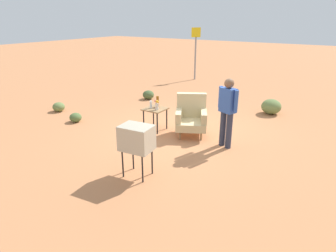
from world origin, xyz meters
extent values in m
plane|color=#C17A4C|center=(0.00, 0.00, 0.00)|extent=(60.00, 60.00, 0.00)
cylinder|color=#937047|center=(0.17, -0.48, 0.11)|extent=(0.05, 0.05, 0.22)
cylinder|color=#937047|center=(0.64, -0.23, 0.11)|extent=(0.05, 0.05, 0.22)
cylinder|color=#937047|center=(-0.08, -0.02, 0.11)|extent=(0.05, 0.05, 0.22)
cylinder|color=#937047|center=(0.38, 0.24, 0.11)|extent=(0.05, 0.05, 0.22)
cube|color=#CCB784|center=(0.28, -0.12, 0.32)|extent=(1.03, 1.03, 0.20)
cube|color=#CCB784|center=(0.12, 0.16, 0.74)|extent=(0.74, 0.50, 0.64)
cube|color=#CCB784|center=(0.00, -0.28, 0.55)|extent=(0.45, 0.67, 0.26)
cube|color=#CCB784|center=(0.56, 0.03, 0.55)|extent=(0.45, 0.67, 0.26)
cylinder|color=black|center=(-0.97, -0.49, 0.29)|extent=(0.04, 0.04, 0.58)
cylinder|color=black|center=(-0.52, -0.49, 0.29)|extent=(0.04, 0.04, 0.58)
cylinder|color=black|center=(-0.97, -0.04, 0.29)|extent=(0.04, 0.04, 0.58)
cylinder|color=black|center=(-0.52, -0.04, 0.29)|extent=(0.04, 0.04, 0.58)
cube|color=#937047|center=(-0.75, -0.27, 0.60)|extent=(0.56, 0.56, 0.03)
cylinder|color=black|center=(0.61, -2.26, 0.28)|extent=(0.03, 0.03, 0.55)
cylinder|color=black|center=(0.17, -2.31, 0.28)|extent=(0.03, 0.03, 0.55)
cylinder|color=black|center=(0.65, -2.62, 0.28)|extent=(0.03, 0.03, 0.55)
cylinder|color=black|center=(0.21, -2.67, 0.28)|extent=(0.03, 0.03, 0.55)
cube|color=#BCB299|center=(0.41, -2.47, 0.79)|extent=(0.65, 0.51, 0.48)
cube|color=#383D3F|center=(0.38, -2.24, 0.79)|extent=(0.42, 0.06, 0.34)
cylinder|color=#2D3347|center=(1.19, -0.22, 0.43)|extent=(0.14, 0.14, 0.86)
cylinder|color=#2D3347|center=(1.38, -0.29, 0.43)|extent=(0.14, 0.14, 0.86)
cube|color=#3356A8|center=(1.29, -0.26, 1.14)|extent=(0.42, 0.34, 0.56)
cylinder|color=#3356A8|center=(1.06, -0.17, 1.17)|extent=(0.09, 0.09, 0.50)
cylinder|color=#3356A8|center=(1.51, -0.34, 1.17)|extent=(0.09, 0.09, 0.50)
sphere|color=brown|center=(1.29, -0.26, 1.53)|extent=(0.22, 0.22, 0.22)
cylinder|color=gray|center=(-3.14, 6.40, 1.00)|extent=(0.08, 0.08, 2.00)
cube|color=yellow|center=(-3.14, 6.40, 2.22)|extent=(0.33, 0.33, 0.44)
cylinder|color=silver|center=(-0.85, -0.31, 0.71)|extent=(0.06, 0.06, 0.20)
cylinder|color=brown|center=(-0.77, -0.11, 0.76)|extent=(0.07, 0.07, 0.30)
cylinder|color=red|center=(-0.74, -0.19, 0.67)|extent=(0.07, 0.07, 0.12)
cylinder|color=silver|center=(-0.63, -0.35, 0.70)|extent=(0.09, 0.09, 0.18)
sphere|color=yellow|center=(-0.63, -0.35, 0.84)|extent=(0.07, 0.07, 0.07)
sphere|color=#E04C66|center=(-0.67, -0.34, 0.84)|extent=(0.07, 0.07, 0.07)
sphere|color=orange|center=(-0.60, -0.36, 0.84)|extent=(0.07, 0.07, 0.07)
ellipsoid|color=olive|center=(1.51, 2.90, 0.24)|extent=(0.61, 0.61, 0.47)
ellipsoid|color=#475B33|center=(-2.83, 2.18, 0.16)|extent=(0.42, 0.42, 0.33)
ellipsoid|color=olive|center=(-4.36, -0.65, 0.15)|extent=(0.39, 0.39, 0.30)
ellipsoid|color=#516B38|center=(-3.09, -1.03, 0.13)|extent=(0.35, 0.35, 0.27)
camera|label=1|loc=(3.68, -6.37, 2.92)|focal=31.43mm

